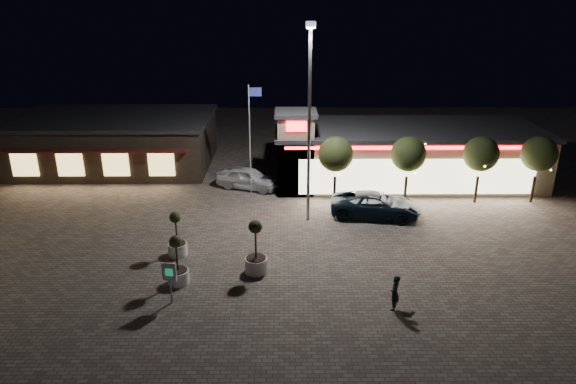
{
  "coord_description": "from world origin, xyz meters",
  "views": [
    {
      "loc": [
        0.49,
        -22.77,
        13.54
      ],
      "look_at": [
        0.69,
        6.0,
        2.7
      ],
      "focal_mm": 32.0,
      "sensor_mm": 36.0,
      "label": 1
    }
  ],
  "objects_px": {
    "pickup_truck": "(375,205)",
    "planter_left": "(177,242)",
    "valet_sign": "(169,275)",
    "planter_mid": "(178,269)",
    "white_sedan": "(248,178)",
    "pedestrian": "(395,293)"
  },
  "relations": [
    {
      "from": "white_sedan",
      "to": "planter_mid",
      "type": "distance_m",
      "value": 14.18
    },
    {
      "from": "pickup_truck",
      "to": "planter_mid",
      "type": "relative_size",
      "value": 2.21
    },
    {
      "from": "pedestrian",
      "to": "planter_left",
      "type": "relative_size",
      "value": 0.65
    },
    {
      "from": "planter_left",
      "to": "planter_mid",
      "type": "bearing_deg",
      "value": -78.35
    },
    {
      "from": "pickup_truck",
      "to": "planter_mid",
      "type": "xyz_separation_m",
      "value": [
        -11.38,
        -8.46,
        0.0
      ]
    },
    {
      "from": "pickup_truck",
      "to": "valet_sign",
      "type": "bearing_deg",
      "value": 141.04
    },
    {
      "from": "white_sedan",
      "to": "pedestrian",
      "type": "relative_size",
      "value": 2.78
    },
    {
      "from": "pickup_truck",
      "to": "white_sedan",
      "type": "xyz_separation_m",
      "value": [
        -8.77,
        5.48,
        0.0
      ]
    },
    {
      "from": "pickup_truck",
      "to": "pedestrian",
      "type": "xyz_separation_m",
      "value": [
        -0.93,
        -10.88,
        0.05
      ]
    },
    {
      "from": "white_sedan",
      "to": "valet_sign",
      "type": "xyz_separation_m",
      "value": [
        -2.61,
        -15.75,
        0.66
      ]
    },
    {
      "from": "planter_left",
      "to": "valet_sign",
      "type": "height_order",
      "value": "planter_left"
    },
    {
      "from": "pedestrian",
      "to": "planter_mid",
      "type": "xyz_separation_m",
      "value": [
        -10.46,
        2.41,
        -0.05
      ]
    },
    {
      "from": "pickup_truck",
      "to": "planter_left",
      "type": "relative_size",
      "value": 2.22
    },
    {
      "from": "pickup_truck",
      "to": "pedestrian",
      "type": "height_order",
      "value": "pedestrian"
    },
    {
      "from": "pickup_truck",
      "to": "valet_sign",
      "type": "relative_size",
      "value": 2.77
    },
    {
      "from": "pickup_truck",
      "to": "pedestrian",
      "type": "distance_m",
      "value": 10.92
    },
    {
      "from": "planter_mid",
      "to": "valet_sign",
      "type": "height_order",
      "value": "planter_mid"
    },
    {
      "from": "planter_left",
      "to": "planter_mid",
      "type": "height_order",
      "value": "planter_mid"
    },
    {
      "from": "white_sedan",
      "to": "planter_left",
      "type": "height_order",
      "value": "planter_left"
    },
    {
      "from": "pickup_truck",
      "to": "white_sedan",
      "type": "relative_size",
      "value": 1.22
    },
    {
      "from": "pedestrian",
      "to": "valet_sign",
      "type": "height_order",
      "value": "valet_sign"
    },
    {
      "from": "pickup_truck",
      "to": "valet_sign",
      "type": "height_order",
      "value": "valet_sign"
    }
  ]
}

